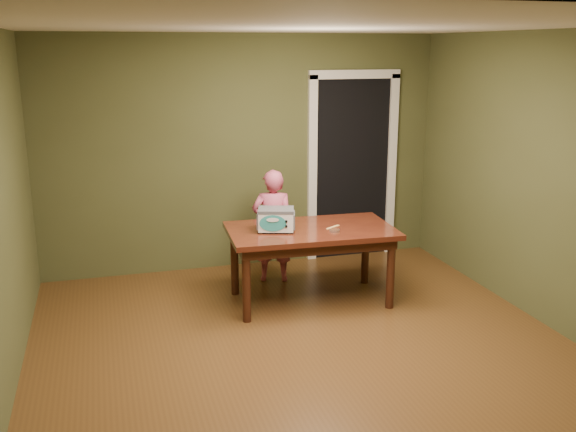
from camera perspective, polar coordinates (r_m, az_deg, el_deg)
The scene contains 8 objects.
floor at distance 5.30m, azimuth 2.30°, elevation -12.74°, with size 5.00×5.00×0.00m, color #563718.
room_shell at distance 4.76m, azimuth 2.51°, elevation 5.80°, with size 4.52×5.02×2.61m.
doorway at distance 7.88m, azimuth 4.90°, elevation 4.56°, with size 1.10×0.66×2.25m.
dining_table at distance 6.24m, azimuth 2.03°, elevation -1.97°, with size 1.64×0.98×0.75m.
toy_oven at distance 6.09m, azimuth -1.08°, elevation -0.25°, with size 0.40×0.33×0.22m.
baking_pan at distance 6.11m, azimuth 4.16°, elevation -1.29°, with size 0.10×0.10×0.02m.
spatula at distance 6.25m, azimuth 4.02°, elevation -0.99°, with size 0.18×0.03×0.01m, color #FDC86E.
child at distance 6.82m, azimuth -1.36°, elevation -0.88°, with size 0.44×0.29×1.22m, color #C95273.
Camera 1 is at (-1.52, -4.45, 2.45)m, focal length 40.00 mm.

